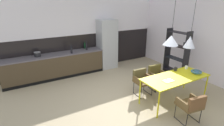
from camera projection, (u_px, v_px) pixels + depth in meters
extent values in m
plane|color=tan|center=(132.00, 105.00, 4.68)|extent=(8.72, 8.72, 0.00)
cube|color=black|center=(87.00, 51.00, 7.12)|extent=(6.59, 0.12, 1.45)
cube|color=white|center=(85.00, 15.00, 6.63)|extent=(6.59, 0.12, 1.45)
cube|color=white|center=(213.00, 41.00, 5.68)|extent=(0.12, 6.70, 2.90)
cube|color=#463825|center=(56.00, 66.00, 6.30)|extent=(3.54, 0.60, 0.85)
cube|color=#5D565D|center=(55.00, 55.00, 6.14)|extent=(3.57, 0.63, 0.04)
cube|color=black|center=(59.00, 79.00, 6.18)|extent=(3.54, 0.01, 0.10)
cube|color=#ADAFB2|center=(107.00, 44.00, 7.09)|extent=(0.72, 0.60, 2.02)
cube|color=yellow|center=(176.00, 77.00, 4.65)|extent=(1.93, 0.79, 0.03)
cylinder|color=yellow|center=(140.00, 92.00, 4.64)|extent=(0.04, 0.04, 0.73)
cylinder|color=#D0CA18|center=(185.00, 78.00, 5.49)|extent=(0.04, 0.04, 0.73)
cylinder|color=gold|center=(158.00, 105.00, 4.06)|extent=(0.04, 0.04, 0.73)
cylinder|color=#CFC815|center=(206.00, 87.00, 4.92)|extent=(0.04, 0.04, 0.73)
cube|color=brown|center=(158.00, 77.00, 5.45)|extent=(0.51, 0.50, 0.06)
cube|color=brown|center=(154.00, 70.00, 5.55)|extent=(0.46, 0.11, 0.32)
cube|color=brown|center=(164.00, 73.00, 5.50)|extent=(0.08, 0.42, 0.14)
cube|color=brown|center=(153.00, 76.00, 5.32)|extent=(0.08, 0.42, 0.14)
cylinder|color=black|center=(166.00, 85.00, 5.44)|extent=(0.02, 0.02, 0.38)
cylinder|color=black|center=(156.00, 87.00, 5.28)|extent=(0.02, 0.02, 0.38)
cylinder|color=black|center=(158.00, 80.00, 5.76)|extent=(0.02, 0.02, 0.38)
cylinder|color=black|center=(149.00, 82.00, 5.60)|extent=(0.02, 0.02, 0.38)
cylinder|color=black|center=(162.00, 87.00, 5.66)|extent=(0.05, 0.41, 0.02)
cylinder|color=black|center=(152.00, 90.00, 5.50)|extent=(0.05, 0.41, 0.02)
cube|color=brown|center=(189.00, 105.00, 3.97)|extent=(0.54, 0.53, 0.06)
cube|color=brown|center=(197.00, 103.00, 3.73)|extent=(0.46, 0.15, 0.30)
cube|color=brown|center=(182.00, 104.00, 3.86)|extent=(0.11, 0.42, 0.14)
cube|color=brown|center=(197.00, 100.00, 4.01)|extent=(0.11, 0.42, 0.14)
cylinder|color=black|center=(175.00, 111.00, 4.14)|extent=(0.02, 0.02, 0.39)
cylinder|color=black|center=(188.00, 107.00, 4.28)|extent=(0.02, 0.02, 0.39)
cylinder|color=black|center=(187.00, 120.00, 3.81)|extent=(0.02, 0.02, 0.39)
cylinder|color=black|center=(200.00, 116.00, 3.94)|extent=(0.02, 0.02, 0.39)
cylinder|color=black|center=(180.00, 122.00, 4.04)|extent=(0.08, 0.41, 0.02)
cylinder|color=black|center=(193.00, 118.00, 4.17)|extent=(0.08, 0.41, 0.02)
cube|color=brown|center=(143.00, 82.00, 5.10)|extent=(0.49, 0.47, 0.06)
cube|color=brown|center=(139.00, 74.00, 5.20)|extent=(0.46, 0.09, 0.31)
cube|color=brown|center=(149.00, 77.00, 5.16)|extent=(0.06, 0.42, 0.14)
cube|color=brown|center=(137.00, 80.00, 4.96)|extent=(0.06, 0.42, 0.14)
cylinder|color=black|center=(152.00, 90.00, 5.11)|extent=(0.02, 0.02, 0.40)
cylinder|color=black|center=(141.00, 93.00, 4.93)|extent=(0.02, 0.02, 0.40)
cylinder|color=black|center=(144.00, 85.00, 5.42)|extent=(0.02, 0.02, 0.40)
cylinder|color=black|center=(134.00, 87.00, 5.24)|extent=(0.02, 0.02, 0.40)
cylinder|color=black|center=(147.00, 92.00, 5.33)|extent=(0.03, 0.41, 0.02)
cylinder|color=black|center=(137.00, 96.00, 5.15)|extent=(0.03, 0.41, 0.02)
cylinder|color=#33607F|center=(196.00, 72.00, 4.84)|extent=(0.13, 0.13, 0.07)
torus|color=#36667C|center=(196.00, 72.00, 4.83)|extent=(0.29, 0.29, 0.05)
cube|color=white|center=(166.00, 81.00, 4.36)|extent=(0.14, 0.18, 0.01)
cube|color=white|center=(170.00, 80.00, 4.43)|extent=(0.14, 0.18, 0.01)
cube|color=#4C7F4C|center=(168.00, 80.00, 4.39)|extent=(0.01, 0.19, 0.00)
cylinder|color=black|center=(176.00, 69.00, 5.03)|extent=(0.09, 0.09, 0.11)
torus|color=black|center=(177.00, 69.00, 5.05)|extent=(0.07, 0.01, 0.07)
cylinder|color=white|center=(186.00, 67.00, 5.16)|extent=(0.08, 0.08, 0.10)
torus|color=white|center=(188.00, 67.00, 5.19)|extent=(0.07, 0.01, 0.07)
cylinder|color=black|center=(37.00, 54.00, 5.88)|extent=(0.22, 0.22, 0.15)
cylinder|color=gray|center=(37.00, 52.00, 5.85)|extent=(0.22, 0.22, 0.01)
sphere|color=black|center=(37.00, 52.00, 5.85)|extent=(0.02, 0.02, 0.02)
cylinder|color=black|center=(87.00, 47.00, 6.66)|extent=(0.06, 0.06, 0.26)
cylinder|color=black|center=(86.00, 42.00, 6.60)|extent=(0.03, 0.03, 0.09)
cylinder|color=black|center=(71.00, 50.00, 6.21)|extent=(0.07, 0.07, 0.25)
cylinder|color=black|center=(71.00, 46.00, 6.15)|extent=(0.03, 0.03, 0.08)
cylinder|color=#0F3319|center=(85.00, 46.00, 6.87)|extent=(0.07, 0.07, 0.22)
cylinder|color=#0F3319|center=(85.00, 42.00, 6.82)|extent=(0.03, 0.03, 0.07)
cube|color=black|center=(168.00, 51.00, 6.51)|extent=(0.30, 0.03, 1.78)
cube|color=black|center=(186.00, 57.00, 5.82)|extent=(0.30, 0.03, 1.78)
cube|color=black|center=(174.00, 70.00, 6.39)|extent=(0.30, 0.83, 0.02)
cube|color=black|center=(176.00, 58.00, 6.22)|extent=(0.30, 0.83, 0.02)
cube|color=black|center=(178.00, 46.00, 6.06)|extent=(0.30, 0.83, 0.02)
cube|color=#262628|center=(186.00, 45.00, 5.74)|extent=(0.18, 0.10, 0.18)
cube|color=black|center=(179.00, 32.00, 5.90)|extent=(0.30, 0.83, 0.02)
cylinder|color=black|center=(174.00, 15.00, 3.88)|extent=(0.01, 0.01, 0.92)
cone|color=silver|center=(171.00, 40.00, 4.08)|extent=(0.36, 0.36, 0.24)
cylinder|color=black|center=(194.00, 16.00, 4.29)|extent=(0.01, 0.01, 1.02)
cone|color=silver|center=(190.00, 42.00, 4.52)|extent=(0.30, 0.30, 0.31)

